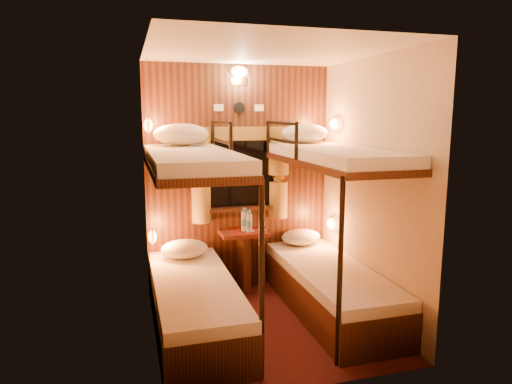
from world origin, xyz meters
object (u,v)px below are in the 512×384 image
object	(u,v)px
bunk_left	(194,268)
bottle_left	(249,223)
table	(244,252)
bottle_right	(244,221)
bunk_right	(330,256)

from	to	relation	value
bunk_left	bottle_left	world-z (taller)	bunk_left
bottle_left	table	bearing A→B (deg)	128.38
table	bottle_right	distance (m)	0.34
bunk_left	bunk_right	size ratio (longest dim) A/B	1.00
bottle_right	table	bearing A→B (deg)	-171.65
bunk_left	bottle_left	distance (m)	1.02
bunk_left	table	size ratio (longest dim) A/B	2.90
bunk_right	table	distance (m)	1.02
bunk_left	table	xyz separation A→B (m)	(0.65, 0.78, -0.14)
bottle_right	bottle_left	bearing A→B (deg)	-58.83
bunk_left	bunk_right	bearing A→B (deg)	0.00
table	bottle_left	world-z (taller)	bottle_left
table	bottle_right	size ratio (longest dim) A/B	2.59
bunk_left	bunk_right	world-z (taller)	same
bunk_right	bottle_right	world-z (taller)	bunk_right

